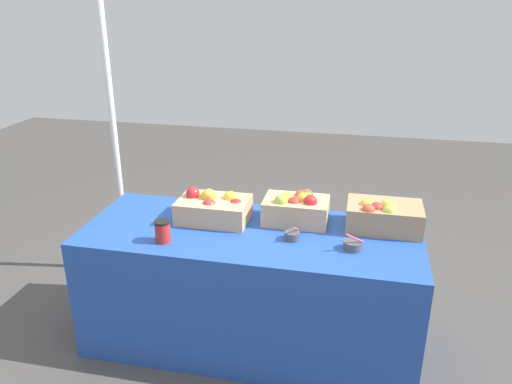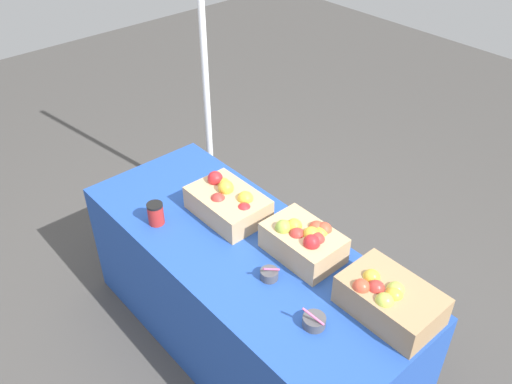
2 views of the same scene
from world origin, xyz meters
name	(u,v)px [view 2 (image 2 of 2)]	position (x,y,z in m)	size (l,w,h in m)	color
ground_plane	(246,341)	(0.00, 0.00, 0.00)	(10.00, 10.00, 0.00)	#474442
table	(245,297)	(0.00, 0.00, 0.37)	(1.90, 0.76, 0.74)	#234CAD
apple_crate_left	(389,299)	(0.73, 0.18, 0.82)	(0.41, 0.27, 0.18)	tan
apple_crate_middle	(304,240)	(0.24, 0.17, 0.83)	(0.37, 0.24, 0.19)	tan
apple_crate_right	(228,202)	(-0.24, 0.10, 0.82)	(0.41, 0.28, 0.19)	tan
sample_bowl_near	(269,274)	(0.25, -0.06, 0.76)	(0.08, 0.09, 0.10)	#4C4C51
sample_bowl_mid	(314,321)	(0.57, -0.10, 0.76)	(0.11, 0.10, 0.10)	#4C4C51
coffee_cup	(156,214)	(-0.43, -0.23, 0.80)	(0.08, 0.08, 0.12)	red
tent_pole	(205,74)	(-1.12, 0.62, 1.08)	(0.04, 0.04, 2.17)	white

